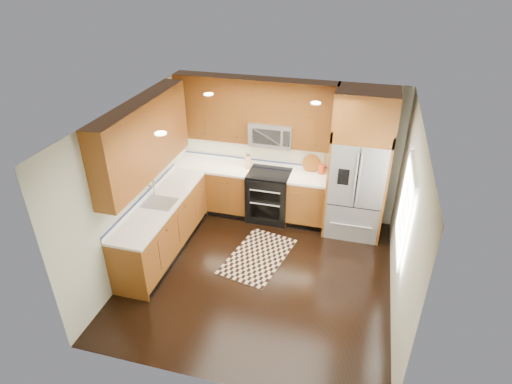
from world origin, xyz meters
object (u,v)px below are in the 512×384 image
(range, at_px, (269,195))
(utensil_crock, at_px, (322,167))
(refrigerator, at_px, (359,166))
(knife_block, at_px, (248,161))
(rug, at_px, (258,256))

(range, relative_size, utensil_crock, 2.59)
(refrigerator, bearing_deg, utensil_crock, 157.11)
(refrigerator, height_order, utensil_crock, refrigerator)
(range, xyz_separation_m, knife_block, (-0.44, 0.15, 0.58))
(refrigerator, bearing_deg, range, 178.60)
(rug, height_order, utensil_crock, utensil_crock)
(refrigerator, distance_m, knife_block, 2.01)
(range, distance_m, utensil_crock, 1.11)
(range, distance_m, knife_block, 0.74)
(range, relative_size, refrigerator, 0.36)
(rug, bearing_deg, knife_block, 123.75)
(refrigerator, bearing_deg, rug, -140.25)
(range, bearing_deg, knife_block, 161.70)
(knife_block, bearing_deg, utensil_crock, 3.65)
(rug, bearing_deg, utensil_crock, 73.22)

